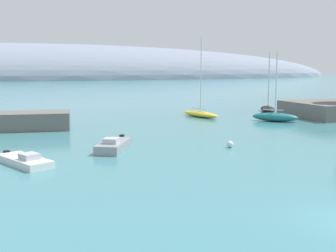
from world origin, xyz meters
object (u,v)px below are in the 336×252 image
object	(u,v)px
sailboat_black_outer_mooring	(268,108)
sailboat_yellow_end_of_line	(201,113)
sailboat_teal_near_shore	(275,117)
motorboat_white_outer	(25,160)
motorboat_grey_foreground	(114,145)
mooring_buoy_white	(230,144)

from	to	relation	value
sailboat_black_outer_mooring	sailboat_yellow_end_of_line	bearing A→B (deg)	-51.65
sailboat_teal_near_shore	sailboat_yellow_end_of_line	xyz separation A→B (m)	(-6.75, 7.58, -0.12)
sailboat_teal_near_shore	motorboat_white_outer	world-z (taller)	sailboat_teal_near_shore
sailboat_black_outer_mooring	motorboat_grey_foreground	world-z (taller)	sailboat_black_outer_mooring
motorboat_white_outer	mooring_buoy_white	bearing A→B (deg)	67.70
motorboat_grey_foreground	mooring_buoy_white	distance (m)	9.76
sailboat_black_outer_mooring	motorboat_grey_foreground	size ratio (longest dim) A/B	1.72
sailboat_yellow_end_of_line	sailboat_teal_near_shore	bearing A→B (deg)	27.76
sailboat_teal_near_shore	motorboat_grey_foreground	size ratio (longest dim) A/B	1.65
sailboat_black_outer_mooring	mooring_buoy_white	bearing A→B (deg)	-13.42
motorboat_grey_foreground	mooring_buoy_white	bearing A→B (deg)	105.38
motorboat_white_outer	mooring_buoy_white	xyz separation A→B (m)	(16.49, 0.76, -0.01)
motorboat_grey_foreground	sailboat_teal_near_shore	bearing A→B (deg)	144.76
sailboat_teal_near_shore	sailboat_black_outer_mooring	size ratio (longest dim) A/B	0.96
sailboat_teal_near_shore	mooring_buoy_white	world-z (taller)	sailboat_teal_near_shore
sailboat_teal_near_shore	mooring_buoy_white	size ratio (longest dim) A/B	15.13
sailboat_teal_near_shore	sailboat_yellow_end_of_line	distance (m)	10.14
sailboat_black_outer_mooring	sailboat_yellow_end_of_line	xyz separation A→B (m)	(-12.52, -2.88, 0.02)
motorboat_grey_foreground	sailboat_yellow_end_of_line	bearing A→B (deg)	167.76
motorboat_white_outer	mooring_buoy_white	world-z (taller)	motorboat_white_outer
motorboat_grey_foreground	motorboat_white_outer	world-z (taller)	motorboat_grey_foreground
motorboat_white_outer	sailboat_yellow_end_of_line	bearing A→B (deg)	108.30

